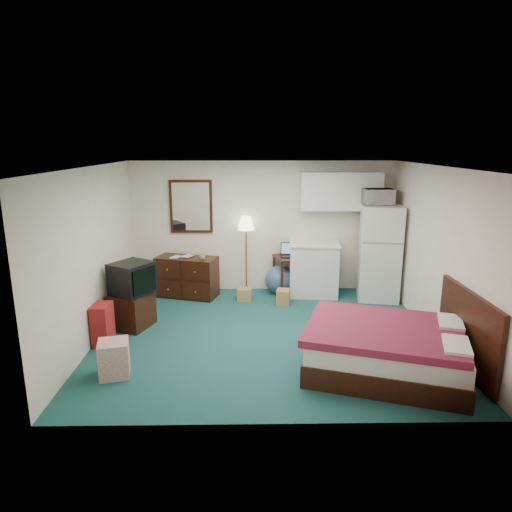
{
  "coord_description": "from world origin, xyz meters",
  "views": [
    {
      "loc": [
        -0.26,
        -6.39,
        2.82
      ],
      "look_at": [
        -0.15,
        0.39,
        1.13
      ],
      "focal_mm": 32.0,
      "sensor_mm": 36.0,
      "label": 1
    }
  ],
  "objects_px": {
    "fridge": "(380,253)",
    "suitcase": "(103,324)",
    "bed": "(386,350)",
    "dresser": "(187,277)",
    "tv_stand": "(131,310)",
    "floor_lamp": "(246,255)",
    "kitchen_counter": "(314,269)",
    "desk": "(291,275)"
  },
  "relations": [
    {
      "from": "floor_lamp",
      "to": "fridge",
      "type": "relative_size",
      "value": 0.85
    },
    {
      "from": "kitchen_counter",
      "to": "tv_stand",
      "type": "relative_size",
      "value": 1.64
    },
    {
      "from": "floor_lamp",
      "to": "fridge",
      "type": "xyz_separation_m",
      "value": [
        2.44,
        -0.39,
        0.13
      ]
    },
    {
      "from": "bed",
      "to": "suitcase",
      "type": "xyz_separation_m",
      "value": [
        -3.81,
        0.88,
        0.0
      ]
    },
    {
      "from": "fridge",
      "to": "suitcase",
      "type": "distance_m",
      "value": 4.92
    },
    {
      "from": "kitchen_counter",
      "to": "suitcase",
      "type": "xyz_separation_m",
      "value": [
        -3.33,
        -2.19,
        -0.19
      ]
    },
    {
      "from": "dresser",
      "to": "desk",
      "type": "distance_m",
      "value": 1.96
    },
    {
      "from": "kitchen_counter",
      "to": "tv_stand",
      "type": "xyz_separation_m",
      "value": [
        -3.08,
        -1.54,
        -0.22
      ]
    },
    {
      "from": "desk",
      "to": "bed",
      "type": "relative_size",
      "value": 0.39
    },
    {
      "from": "desk",
      "to": "bed",
      "type": "height_order",
      "value": "desk"
    },
    {
      "from": "dresser",
      "to": "suitcase",
      "type": "xyz_separation_m",
      "value": [
        -0.93,
        -2.11,
        -0.08
      ]
    },
    {
      "from": "dresser",
      "to": "bed",
      "type": "height_order",
      "value": "dresser"
    },
    {
      "from": "dresser",
      "to": "floor_lamp",
      "type": "xyz_separation_m",
      "value": [
        1.11,
        0.22,
        0.36
      ]
    },
    {
      "from": "dresser",
      "to": "bed",
      "type": "bearing_deg",
      "value": -29.52
    },
    {
      "from": "dresser",
      "to": "kitchen_counter",
      "type": "height_order",
      "value": "kitchen_counter"
    },
    {
      "from": "dresser",
      "to": "kitchen_counter",
      "type": "xyz_separation_m",
      "value": [
        2.39,
        0.08,
        0.11
      ]
    },
    {
      "from": "floor_lamp",
      "to": "dresser",
      "type": "bearing_deg",
      "value": -168.88
    },
    {
      "from": "bed",
      "to": "suitcase",
      "type": "distance_m",
      "value": 3.91
    },
    {
      "from": "fridge",
      "to": "bed",
      "type": "bearing_deg",
      "value": -93.54
    },
    {
      "from": "desk",
      "to": "bed",
      "type": "xyz_separation_m",
      "value": [
        0.92,
        -3.09,
        -0.07
      ]
    },
    {
      "from": "kitchen_counter",
      "to": "tv_stand",
      "type": "distance_m",
      "value": 3.45
    },
    {
      "from": "kitchen_counter",
      "to": "fridge",
      "type": "relative_size",
      "value": 0.56
    },
    {
      "from": "bed",
      "to": "tv_stand",
      "type": "bearing_deg",
      "value": 175.14
    },
    {
      "from": "dresser",
      "to": "suitcase",
      "type": "distance_m",
      "value": 2.31
    },
    {
      "from": "desk",
      "to": "suitcase",
      "type": "height_order",
      "value": "desk"
    },
    {
      "from": "floor_lamp",
      "to": "desk",
      "type": "height_order",
      "value": "floor_lamp"
    },
    {
      "from": "suitcase",
      "to": "kitchen_counter",
      "type": "bearing_deg",
      "value": 35.65
    },
    {
      "from": "kitchen_counter",
      "to": "desk",
      "type": "bearing_deg",
      "value": -176.59
    },
    {
      "from": "floor_lamp",
      "to": "kitchen_counter",
      "type": "bearing_deg",
      "value": -6.23
    },
    {
      "from": "floor_lamp",
      "to": "bed",
      "type": "relative_size",
      "value": 0.79
    },
    {
      "from": "dresser",
      "to": "fridge",
      "type": "relative_size",
      "value": 0.64
    },
    {
      "from": "dresser",
      "to": "tv_stand",
      "type": "bearing_deg",
      "value": -98.46
    },
    {
      "from": "fridge",
      "to": "bed",
      "type": "xyz_separation_m",
      "value": [
        -0.68,
        -2.83,
        -0.57
      ]
    },
    {
      "from": "desk",
      "to": "kitchen_counter",
      "type": "relative_size",
      "value": 0.76
    },
    {
      "from": "floor_lamp",
      "to": "suitcase",
      "type": "height_order",
      "value": "floor_lamp"
    },
    {
      "from": "fridge",
      "to": "tv_stand",
      "type": "bearing_deg",
      "value": -153.07
    },
    {
      "from": "desk",
      "to": "fridge",
      "type": "height_order",
      "value": "fridge"
    },
    {
      "from": "dresser",
      "to": "floor_lamp",
      "type": "bearing_deg",
      "value": 27.75
    },
    {
      "from": "floor_lamp",
      "to": "bed",
      "type": "bearing_deg",
      "value": -61.2
    },
    {
      "from": "desk",
      "to": "tv_stand",
      "type": "bearing_deg",
      "value": -162.84
    },
    {
      "from": "tv_stand",
      "to": "suitcase",
      "type": "relative_size",
      "value": 0.99
    },
    {
      "from": "fridge",
      "to": "bed",
      "type": "height_order",
      "value": "fridge"
    }
  ]
}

